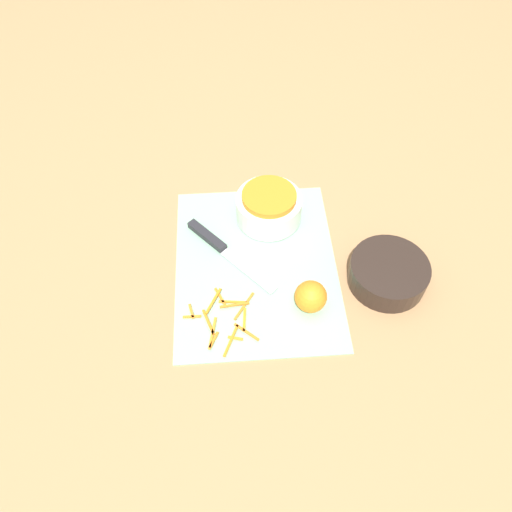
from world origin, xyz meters
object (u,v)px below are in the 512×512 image
Objects in this scene: bowl_speckled at (269,206)px; orange_left at (311,297)px; knife at (216,243)px; bowl_dark at (388,273)px.

bowl_speckled is 0.26m from orange_left.
bowl_speckled reaches higher than orange_left.
bowl_speckled is at bearing 79.14° from knife.
knife is 3.16× the size of orange_left.
knife is (-0.12, -0.36, -0.02)m from bowl_dark.
bowl_dark is 0.79× the size of knife.
bowl_speckled reaches higher than bowl_dark.
knife is at bearing -108.00° from bowl_dark.
knife is at bearing -132.20° from orange_left.
bowl_dark is at bearing 30.00° from knife.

